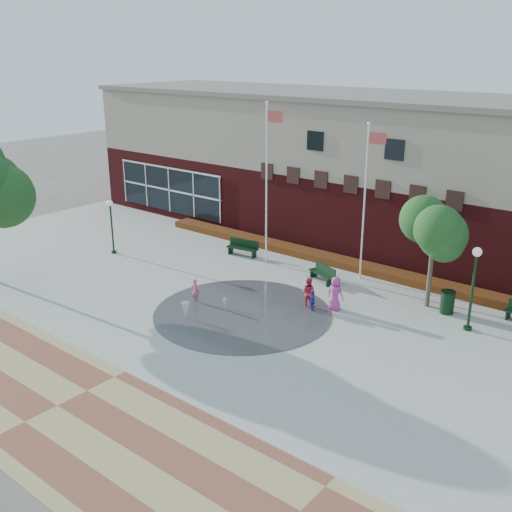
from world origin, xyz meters
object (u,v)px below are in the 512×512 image
Objects in this scene: flagpole_left at (267,176)px; flagpole_right at (366,194)px; bench_left at (242,251)px; trash_can at (447,302)px; child_splash at (195,291)px.

flagpole_left is 1.10× the size of flagpole_right.
bench_left is (-7.42, -1.21, -4.35)m from flagpole_right.
flagpole_right is 4.11× the size of bench_left.
trash_can is at bearing -20.86° from flagpole_right.
flagpole_left is at bearing -173.24° from flagpole_right.
trash_can is at bearing -5.62° from flagpole_left.
flagpole_right reaches higher than trash_can.
child_splash is (0.83, -6.72, -4.51)m from flagpole_left.
flagpole_left is 8.14m from child_splash.
flagpole_left reaches higher than flagpole_right.
child_splash is at bearing -126.47° from flagpole_right.
child_splash is at bearing -147.12° from trash_can.
trash_can is 0.92× the size of child_splash.
child_splash reaches higher than bench_left.
flagpole_left is 7.54× the size of child_splash.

